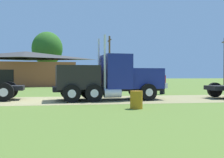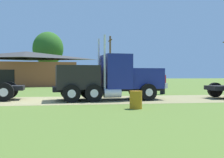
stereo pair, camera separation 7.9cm
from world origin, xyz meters
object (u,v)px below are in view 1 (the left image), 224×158
Objects in this scene: utility_pole_near at (109,59)px; utility_pole_far at (224,60)px; steel_barrel at (136,100)px; shed_building at (26,69)px; truck_foreground_white at (108,78)px; visitor_far_side at (162,81)px.

utility_pole_far is at bearing 3.81° from utility_pole_near.
shed_building reaches higher than steel_barrel.
steel_barrel is 0.12× the size of utility_pole_near.
truck_foreground_white is 4.56m from steel_barrel.
truck_foreground_white is 0.49× the size of shed_building.
truck_foreground_white is 3.76× the size of visitor_far_side.
utility_pole_near is (11.51, -0.44, 1.46)m from shed_building.
utility_pole_near is 0.96× the size of utility_pole_far.
visitor_far_side reaches higher than steel_barrel.
utility_pole_far reaches higher than shed_building.
utility_pole_near is at bearing 81.87° from truck_foreground_white.
truck_foreground_white is 30.80m from utility_pole_far.
shed_building is 2.02× the size of utility_pole_near.
shed_building is at bearing -178.51° from utility_pole_far.
visitor_far_side is (4.92, 4.22, -0.30)m from truck_foreground_white.
truck_foreground_white is 21.26m from utility_pole_near.
utility_pole_far is (29.79, 0.78, 1.62)m from shed_building.
steel_barrel is 0.11× the size of utility_pole_far.
utility_pole_near reaches higher than shed_building.
visitor_far_side is 17.02m from utility_pole_near.
truck_foreground_white is at bearing 98.82° from steel_barrel.
utility_pole_far reaches higher than truck_foreground_white.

